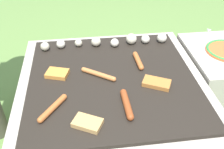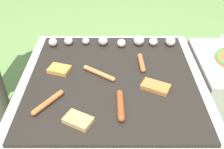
# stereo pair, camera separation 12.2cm
# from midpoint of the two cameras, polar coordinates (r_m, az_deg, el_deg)

# --- Properties ---
(ground_plane) EXTENTS (14.00, 14.00, 0.00)m
(ground_plane) POSITION_cam_midpoint_polar(r_m,az_deg,el_deg) (1.51, 2.37, -12.95)
(ground_plane) COLOR #608442
(grill) EXTENTS (0.88, 0.88, 0.40)m
(grill) POSITION_cam_midpoint_polar(r_m,az_deg,el_deg) (1.36, 2.58, -7.58)
(grill) COLOR #B2AA9E
(grill) RESTS_ON ground_plane
(sausage_mid_right) EXTENTS (0.03, 0.18, 0.03)m
(sausage_mid_right) POSITION_cam_midpoint_polar(r_m,az_deg,el_deg) (1.07, 5.19, -6.79)
(sausage_mid_right) COLOR #93421E
(sausage_mid_right) RESTS_ON grill
(sausage_front_center) EXTENTS (0.16, 0.12, 0.02)m
(sausage_front_center) POSITION_cam_midpoint_polar(r_m,az_deg,el_deg) (1.24, -0.07, 0.18)
(sausage_front_center) COLOR #C6753D
(sausage_front_center) RESTS_ON grill
(sausage_back_center) EXTENTS (0.11, 0.15, 0.02)m
(sausage_back_center) POSITION_cam_midpoint_polar(r_m,az_deg,el_deg) (1.10, -10.67, -6.15)
(sausage_back_center) COLOR #B7602D
(sausage_back_center) RESTS_ON grill
(sausage_back_left) EXTENTS (0.03, 0.15, 0.03)m
(sausage_back_left) POSITION_cam_midpoint_polar(r_m,az_deg,el_deg) (1.32, 9.03, 2.50)
(sausage_back_left) COLOR #B7602D
(sausage_back_left) RESTS_ON grill
(bread_slice_center) EXTENTS (0.14, 0.12, 0.02)m
(bread_slice_center) POSITION_cam_midpoint_polar(r_m,az_deg,el_deg) (1.19, 12.39, -2.68)
(bread_slice_center) COLOR #B27033
(bread_slice_center) RESTS_ON grill
(bread_slice_right) EXTENTS (0.12, 0.10, 0.02)m
(bread_slice_right) POSITION_cam_midpoint_polar(r_m,az_deg,el_deg) (1.28, -8.76, 0.99)
(bread_slice_right) COLOR #D18438
(bread_slice_right) RESTS_ON grill
(bread_slice_left) EXTENTS (0.13, 0.11, 0.02)m
(bread_slice_left) POSITION_cam_midpoint_polar(r_m,az_deg,el_deg) (1.02, -3.88, -10.05)
(bread_slice_left) COLOR tan
(bread_slice_left) RESTS_ON grill
(mushroom_row) EXTENTS (0.70, 0.07, 0.06)m
(mushroom_row) POSITION_cam_midpoint_polar(r_m,az_deg,el_deg) (1.47, 3.69, 7.17)
(mushroom_row) COLOR beige
(mushroom_row) RESTS_ON grill
(fork_utensil) EXTENTS (0.12, 0.18, 0.01)m
(fork_utensil) POSITION_cam_midpoint_polar(r_m,az_deg,el_deg) (1.64, 24.25, 6.38)
(fork_utensil) COLOR silver
(fork_utensil) RESTS_ON side_ledge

